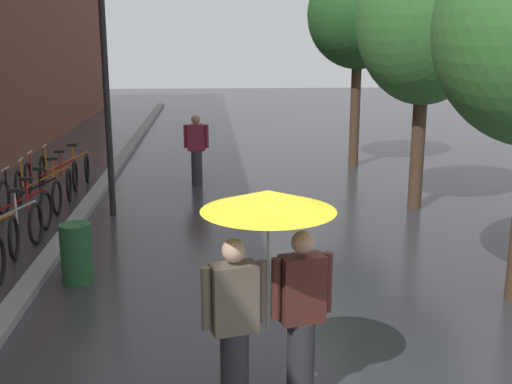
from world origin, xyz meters
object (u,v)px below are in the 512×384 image
street_tree_1 (426,17)px  pedestrian_walking_midground (197,148)px  couple_under_umbrella (268,264)px  parked_bicycle_5 (44,185)px  parked_bicycle_2 (5,223)px  parked_bicycle_3 (17,209)px  street_tree_2 (359,15)px  litter_bin (76,253)px  parked_bicycle_6 (52,176)px  parked_bicycle_4 (30,196)px  parked_bicycle_7 (65,168)px  street_lamp_post (106,81)px

street_tree_1 → pedestrian_walking_midground: bearing=150.4°
couple_under_umbrella → parked_bicycle_5: bearing=116.7°
parked_bicycle_2 → parked_bicycle_3: same height
street_tree_1 → parked_bicycle_5: street_tree_1 is taller
street_tree_2 → litter_bin: (-5.82, -8.06, -3.56)m
parked_bicycle_6 → street_tree_2: bearing=18.8°
parked_bicycle_5 → parked_bicycle_3: bearing=-89.6°
parked_bicycle_2 → couple_under_umbrella: bearing=-52.5°
litter_bin → parked_bicycle_5: bearing=109.1°
street_tree_1 → parked_bicycle_6: street_tree_1 is taller
pedestrian_walking_midground → parked_bicycle_4: bearing=-142.4°
parked_bicycle_6 → parked_bicycle_7: 0.90m
street_tree_2 → parked_bicycle_4: size_ratio=4.99×
parked_bicycle_3 → couple_under_umbrella: bearing=-56.5°
parked_bicycle_2 → street_lamp_post: street_lamp_post is taller
parked_bicycle_6 → street_lamp_post: street_lamp_post is taller
parked_bicycle_4 → couple_under_umbrella: couple_under_umbrella is taller
street_tree_1 → parked_bicycle_4: 8.38m
street_tree_2 → couple_under_umbrella: size_ratio=2.59×
parked_bicycle_5 → couple_under_umbrella: bearing=-63.3°
street_tree_1 → litter_bin: (-6.05, -3.55, -3.34)m
parked_bicycle_7 → street_tree_1: bearing=-20.6°
parked_bicycle_5 → litter_bin: 4.91m
street_tree_2 → parked_bicycle_2: bearing=-139.6°
parked_bicycle_5 → parked_bicycle_7: (0.05, 1.77, 0.00)m
parked_bicycle_6 → couple_under_umbrella: (4.06, -8.86, 1.05)m
couple_under_umbrella → parked_bicycle_7: bearing=112.1°
parked_bicycle_3 → street_tree_2: bearing=35.9°
parked_bicycle_4 → litter_bin: size_ratio=1.28×
couple_under_umbrella → pedestrian_walking_midground: bearing=94.9°
street_tree_2 → couple_under_umbrella: (-3.43, -11.40, -2.56)m
street_tree_1 → parked_bicycle_6: size_ratio=4.80×
parked_bicycle_4 → litter_bin: (1.62, -3.61, 0.05)m
street_tree_2 → parked_bicycle_5: (-7.43, -3.42, -3.61)m
parked_bicycle_4 → couple_under_umbrella: (4.01, -6.95, 1.05)m
street_tree_2 → parked_bicycle_7: size_ratio=4.72×
street_tree_2 → pedestrian_walking_midground: (-4.23, -1.97, -3.10)m
street_tree_2 → street_lamp_post: street_tree_2 is taller
couple_under_umbrella → parked_bicycle_3: bearing=123.5°
street_tree_2 → parked_bicycle_6: bearing=-161.2°
parked_bicycle_7 → parked_bicycle_2: bearing=-89.8°
parked_bicycle_4 → parked_bicycle_7: (0.06, 2.79, 0.00)m
parked_bicycle_5 → pedestrian_walking_midground: size_ratio=0.69×
parked_bicycle_5 → street_lamp_post: size_ratio=0.26×
couple_under_umbrella → litter_bin: size_ratio=2.46×
parked_bicycle_2 → couple_under_umbrella: 6.55m
parked_bicycle_2 → parked_bicycle_6: bearing=91.8°
parked_bicycle_6 → parked_bicycle_3: bearing=-88.7°
parked_bicycle_2 → parked_bicycle_7: size_ratio=0.97×
parked_bicycle_4 → parked_bicycle_7: same height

